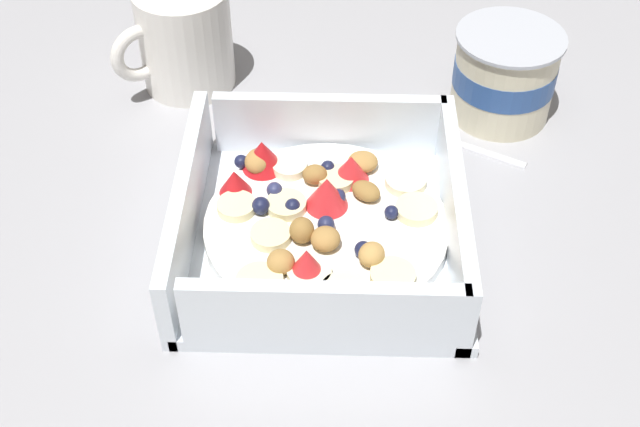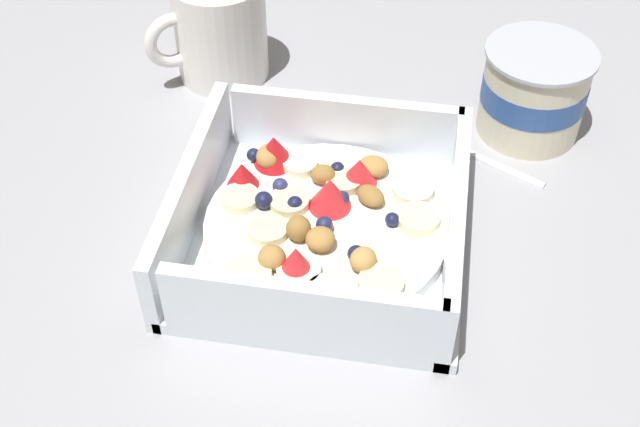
{
  "view_description": "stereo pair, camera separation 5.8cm",
  "coord_description": "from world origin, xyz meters",
  "px_view_note": "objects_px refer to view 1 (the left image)",
  "views": [
    {
      "loc": [
        0.39,
        0.01,
        0.44
      ],
      "look_at": [
        -0.02,
        -0.0,
        0.03
      ],
      "focal_mm": 46.7,
      "sensor_mm": 36.0,
      "label": 1
    },
    {
      "loc": [
        0.39,
        0.06,
        0.44
      ],
      "look_at": [
        -0.02,
        -0.0,
        0.03
      ],
      "focal_mm": 46.7,
      "sensor_mm": 36.0,
      "label": 2
    }
  ],
  "objects_px": {
    "spoon": "(387,117)",
    "yogurt_cup": "(504,74)",
    "fruit_bowl": "(319,223)",
    "coffee_mug": "(183,39)"
  },
  "relations": [
    {
      "from": "yogurt_cup",
      "to": "coffee_mug",
      "type": "bearing_deg",
      "value": -97.59
    },
    {
      "from": "spoon",
      "to": "coffee_mug",
      "type": "relative_size",
      "value": 1.66
    },
    {
      "from": "fruit_bowl",
      "to": "yogurt_cup",
      "type": "relative_size",
      "value": 2.23
    },
    {
      "from": "fruit_bowl",
      "to": "yogurt_cup",
      "type": "distance_m",
      "value": 0.22
    },
    {
      "from": "fruit_bowl",
      "to": "coffee_mug",
      "type": "relative_size",
      "value": 2.0
    },
    {
      "from": "spoon",
      "to": "yogurt_cup",
      "type": "distance_m",
      "value": 0.1
    },
    {
      "from": "spoon",
      "to": "yogurt_cup",
      "type": "xyz_separation_m",
      "value": [
        -0.02,
        0.1,
        0.03
      ]
    },
    {
      "from": "yogurt_cup",
      "to": "coffee_mug",
      "type": "height_order",
      "value": "coffee_mug"
    },
    {
      "from": "fruit_bowl",
      "to": "coffee_mug",
      "type": "height_order",
      "value": "coffee_mug"
    },
    {
      "from": "yogurt_cup",
      "to": "fruit_bowl",
      "type": "bearing_deg",
      "value": -43.3
    }
  ]
}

